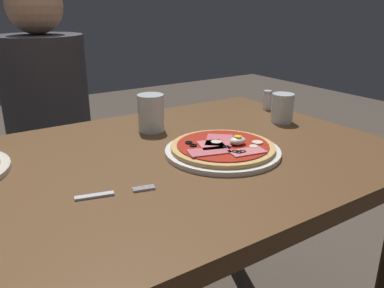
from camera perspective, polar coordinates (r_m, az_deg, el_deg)
The scene contains 7 objects.
dining_table at distance 0.99m, azimuth -6.18°, elevation -8.37°, with size 1.26×0.80×0.73m.
pizza_foreground at distance 0.98m, azimuth 4.52°, elevation -0.74°, with size 0.29×0.29×0.05m.
water_glass_near at distance 1.15m, azimuth -5.99°, elevation 4.18°, with size 0.08×0.08×0.11m.
water_glass_far at distance 1.26m, azimuth 13.02°, elevation 4.87°, with size 0.07×0.07×0.09m.
fork at distance 0.79m, azimuth -11.97°, elevation -7.10°, with size 0.16×0.05×0.00m.
salt_shaker at distance 1.41m, azimuth 10.90°, elevation 6.30°, with size 0.03×0.03×0.07m.
diner_person at distance 1.67m, azimuth -19.76°, elevation 0.20°, with size 0.32×0.32×1.18m.
Camera 1 is at (-0.40, -0.78, 1.09)m, focal length 36.60 mm.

